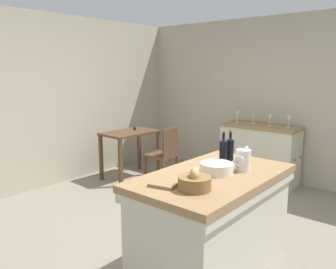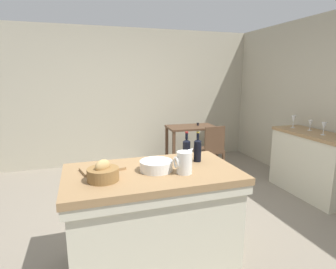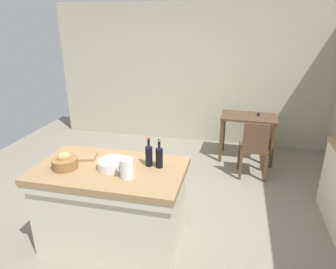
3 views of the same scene
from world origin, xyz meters
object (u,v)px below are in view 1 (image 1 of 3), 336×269
Objects in this scene: island_table at (212,220)px; wine_bottle_amber at (223,150)px; wine_glass_right at (238,115)px; side_cabinet at (260,154)px; wine_glass_left at (270,118)px; wash_bowl at (217,168)px; writing_desk at (130,139)px; wine_glass_middle at (254,117)px; bread_basket at (195,182)px; wooden_chair at (164,154)px; cutting_board at (170,181)px; pitcher at (243,160)px; wine_glass_far_left at (289,120)px; wine_bottle_dark at (230,148)px.

island_table is 5.05× the size of wine_bottle_amber.
wine_glass_right is (2.18, 1.05, 0.03)m from wine_bottle_amber.
wine_glass_right is at bearing 93.73° from side_cabinet.
wash_bowl is at bearing -165.70° from wine_glass_left.
side_cabinet is 2.10m from writing_desk.
wine_glass_middle is at bearing -52.05° from writing_desk.
bread_basket is (-0.42, -0.11, 0.48)m from island_table.
wine_bottle_amber is at bearing -123.16° from wooden_chair.
wine_glass_left is (2.97, 0.49, 0.12)m from cutting_board.
wine_bottle_amber reaches higher than pitcher.
wooden_chair is (-1.09, 1.06, 0.03)m from side_cabinet.
wine_glass_far_left is (3.03, 0.22, 0.13)m from cutting_board.
pitcher is 1.49× the size of wine_glass_middle.
bread_basket is at bearing -163.46° from side_cabinet.
writing_desk is 2.24m from wine_glass_left.
wine_glass_far_left is at bearing -77.59° from wine_glass_left.
writing_desk is 3.21m from bread_basket.
bread_basket is 3.07m from wine_glass_left.
bread_basket reaches higher than wash_bowl.
writing_desk is 4.87× the size of wine_glass_right.
pitcher reaches higher than bread_basket.
wooden_chair is 2.58m from cutting_board.
wine_glass_middle reaches higher than writing_desk.
wooden_chair is at bearing 41.91° from cutting_board.
wine_bottle_amber reaches higher than cutting_board.
side_cabinet reaches higher than writing_desk.
wine_glass_right is at bearing 19.42° from cutting_board.
wine_glass_far_left is (2.62, 0.37, 0.56)m from island_table.
wine_bottle_amber reaches higher than wine_glass_right.
wine_bottle_amber reaches higher than wash_bowl.
wine_bottle_amber is (-1.04, -2.38, 0.38)m from writing_desk.
bread_basket is at bearing -165.78° from island_table.
wash_bowl reaches higher than wooden_chair.
wine_glass_middle is at bearing 18.94° from bread_basket.
wine_bottle_amber reaches higher than wine_glass_far_left.
wine_bottle_dark reaches higher than side_cabinet.
writing_desk is 0.69m from wooden_chair.
island_table is at bearing -163.09° from side_cabinet.
writing_desk is at bearing 55.10° from bread_basket.
writing_desk is at bearing 127.95° from wine_glass_middle.
bread_basket reaches higher than wooden_chair.
cutting_board is at bearing -170.62° from wine_glass_left.
wooden_chair is 1.55m from wine_glass_middle.
pitcher is 2.63m from wine_glass_middle.
wine_glass_far_left is at bearing 7.99° from island_table.
bread_basket is at bearing -163.13° from wine_bottle_amber.
wine_glass_middle is at bearing 69.69° from side_cabinet.
pitcher is 0.81× the size of wash_bowl.
pitcher is 1.21× the size of wine_glass_right.
wine_glass_far_left is (2.14, 0.25, 0.02)m from wine_bottle_dark.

